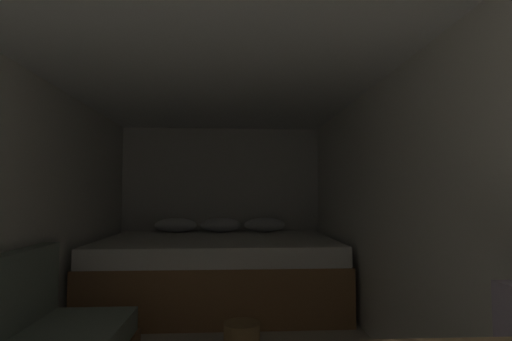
{
  "coord_description": "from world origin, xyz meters",
  "views": [
    {
      "loc": [
        0.16,
        -0.14,
        1.18
      ],
      "look_at": [
        0.33,
        2.86,
        1.37
      ],
      "focal_mm": 27.51,
      "sensor_mm": 36.0,
      "label": 1
    }
  ],
  "objects": [
    {
      "name": "ceiling_slab",
      "position": [
        0.0,
        2.31,
        2.09
      ],
      "size": [
        2.7,
        5.57,
        0.05
      ],
      "primitive_type": "cube",
      "color": "white",
      "rests_on": "wall_left"
    },
    {
      "name": "wall_right",
      "position": [
        1.33,
        2.31,
        1.03
      ],
      "size": [
        0.05,
        5.57,
        2.07
      ],
      "primitive_type": "cube",
      "color": "silver",
      "rests_on": "ground"
    },
    {
      "name": "wicker_basket",
      "position": [
        0.23,
        2.82,
        0.12
      ],
      "size": [
        0.27,
        0.27,
        0.24
      ],
      "color": "olive",
      "rests_on": "ground"
    },
    {
      "name": "bed",
      "position": [
        0.0,
        4.2,
        0.37
      ],
      "size": [
        2.48,
        1.73,
        0.89
      ],
      "color": "olive",
      "rests_on": "ground"
    },
    {
      "name": "wall_back",
      "position": [
        0.0,
        5.12,
        1.03
      ],
      "size": [
        2.7,
        0.05,
        2.07
      ],
      "primitive_type": "cube",
      "color": "silver",
      "rests_on": "ground"
    }
  ]
}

